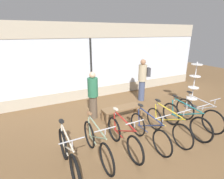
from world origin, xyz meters
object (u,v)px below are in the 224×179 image
object	(u,v)px
display_bench	(122,109)
customer_by_window	(143,79)
bicycle_far_left	(68,155)
accessory_rack	(193,89)
bicycle_center	(149,131)
customer_near_rack	(93,95)
bicycle_right	(184,120)
bicycle_left	(97,144)
bicycle_far_right	(198,114)
bicycle_center_right	(167,125)
bicycle_center_left	(123,137)

from	to	relation	value
display_bench	customer_by_window	size ratio (longest dim) A/B	0.79
bicycle_far_left	accessory_rack	distance (m)	5.29
bicycle_center	customer_near_rack	world-z (taller)	customer_near_rack
bicycle_right	display_bench	xyz separation A→B (m)	(-1.16, 1.59, -0.06)
bicycle_left	accessory_rack	bearing A→B (deg)	13.11
accessory_rack	customer_by_window	xyz separation A→B (m)	(-1.32, 1.48, 0.23)
bicycle_far_left	accessory_rack	world-z (taller)	accessory_rack
bicycle_center	customer_near_rack	distance (m)	2.23
bicycle_left	customer_by_window	size ratio (longest dim) A/B	0.97
bicycle_center	bicycle_far_right	distance (m)	1.98
bicycle_far_left	customer_by_window	world-z (taller)	customer_by_window
customer_by_window	bicycle_center_right	bearing A→B (deg)	-112.86
bicycle_far_left	bicycle_center_left	xyz separation A→B (m)	(1.37, 0.07, -0.02)
bicycle_center	bicycle_right	distance (m)	1.31
bicycle_far_right	bicycle_center	bearing A→B (deg)	-178.21
customer_by_window	display_bench	bearing A→B (deg)	-146.84
bicycle_center_left	accessory_rack	xyz separation A→B (m)	(3.78, 1.07, 0.36)
bicycle_left	bicycle_center_left	xyz separation A→B (m)	(0.69, -0.03, -0.01)
bicycle_far_left	bicycle_right	size ratio (longest dim) A/B	0.97
bicycle_center	bicycle_right	size ratio (longest dim) A/B	0.93
bicycle_center_right	bicycle_far_right	bearing A→B (deg)	1.93
bicycle_center	customer_near_rack	xyz separation A→B (m)	(-0.71, 2.06, 0.47)
bicycle_center	customer_near_rack	size ratio (longest dim) A/B	1.02
bicycle_right	accessory_rack	xyz separation A→B (m)	(1.76, 1.16, 0.34)
bicycle_far_left	bicycle_right	distance (m)	3.40
bicycle_center_left	accessory_rack	world-z (taller)	accessory_rack
bicycle_left	bicycle_center_left	world-z (taller)	bicycle_left
bicycle_center_right	customer_near_rack	distance (m)	2.50
customer_near_rack	bicycle_left	bearing A→B (deg)	-109.60
bicycle_center_right	display_bench	distance (m)	1.65
bicycle_center_left	accessory_rack	distance (m)	3.94
bicycle_right	bicycle_far_right	distance (m)	0.67
bicycle_center_left	customer_by_window	size ratio (longest dim) A/B	0.94
bicycle_far_left	customer_near_rack	world-z (taller)	customer_near_rack
bicycle_far_left	customer_near_rack	bearing A→B (deg)	56.14
accessory_rack	display_bench	bearing A→B (deg)	171.63
bicycle_center_right	accessory_rack	world-z (taller)	accessory_rack
accessory_rack	customer_by_window	world-z (taller)	accessory_rack
bicycle_right	bicycle_center_left	bearing A→B (deg)	177.37
bicycle_center_left	bicycle_right	xyz separation A→B (m)	(2.02, -0.09, 0.02)
bicycle_far_left	accessory_rack	xyz separation A→B (m)	(5.15, 1.15, 0.34)
bicycle_center	customer_by_window	distance (m)	3.22
bicycle_far_right	display_bench	xyz separation A→B (m)	(-1.83, 1.53, -0.07)
bicycle_far_right	customer_by_window	bearing A→B (deg)	94.94
bicycle_center_right	bicycle_center_left	bearing A→B (deg)	177.12
bicycle_far_left	bicycle_center_right	distance (m)	2.73
bicycle_center_left	bicycle_right	bearing A→B (deg)	-2.63
bicycle_far_left	bicycle_center_left	size ratio (longest dim) A/B	1.04
bicycle_center_left	customer_near_rack	bearing A→B (deg)	90.02
bicycle_center_left	accessory_rack	size ratio (longest dim) A/B	0.93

